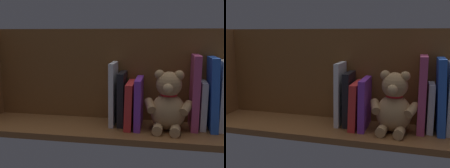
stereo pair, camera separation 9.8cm
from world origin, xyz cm
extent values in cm
cube|color=brown|center=(0.00, 0.00, -1.10)|extent=(103.46, 24.47, 2.20)
cube|color=brown|center=(0.00, -9.99, 17.47)|extent=(103.46, 1.50, 34.94)
cube|color=blue|center=(-34.76, -2.99, 12.67)|extent=(3.50, 11.69, 25.43)
cube|color=silver|center=(-31.76, -3.95, 8.34)|extent=(2.05, 9.77, 16.69)
cube|color=#B23F72|center=(-28.77, -3.09, 13.01)|extent=(2.47, 11.49, 26.02)
ellipsoid|color=tan|center=(-19.81, 0.20, 6.39)|extent=(13.08, 11.93, 12.78)
sphere|color=tan|center=(-19.81, 0.20, 16.08)|extent=(8.79, 8.79, 8.79)
sphere|color=tan|center=(-23.09, 0.50, 19.37)|extent=(3.39, 3.39, 3.39)
sphere|color=tan|center=(-16.53, -0.10, 19.37)|extent=(3.39, 3.39, 3.39)
sphere|color=tan|center=(-19.47, 3.92, 15.42)|extent=(3.39, 3.39, 3.39)
cylinder|color=tan|center=(-25.71, 2.35, 8.63)|extent=(5.39, 6.96, 4.73)
cylinder|color=tan|center=(-13.62, 1.24, 8.63)|extent=(4.50, 6.84, 4.73)
cylinder|color=tan|center=(-22.18, 5.87, 1.70)|extent=(3.82, 5.08, 3.39)
cylinder|color=tan|center=(-16.45, 5.35, 1.70)|extent=(3.82, 5.08, 3.39)
torus|color=red|center=(-19.81, 0.20, 12.58)|extent=(6.34, 6.34, 1.00)
cube|color=purple|center=(-9.51, -1.44, 8.85)|extent=(2.25, 14.80, 17.70)
cube|color=red|center=(-6.41, -1.43, 8.11)|extent=(2.91, 14.81, 16.27)
cube|color=black|center=(-3.25, -3.16, 9.71)|extent=(2.35, 11.35, 19.42)
cube|color=silver|center=(-0.47, -3.04, 11.43)|extent=(1.75, 11.59, 22.86)
camera|label=1|loc=(-16.95, 94.71, 33.32)|focal=44.31mm
camera|label=2|loc=(-26.47, 92.50, 33.32)|focal=44.31mm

